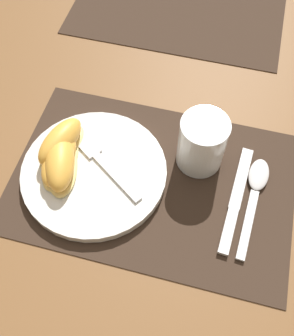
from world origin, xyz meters
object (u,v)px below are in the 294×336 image
object	(u,v)px
plate	(94,172)
knife	(236,201)
spoon	(256,187)
juice_glass	(201,145)
citrus_wedge_1	(59,158)
citrus_wedge_2	(60,163)
citrus_wedge_0	(61,143)
fork	(99,158)

from	to	relation	value
plate	knife	xyz separation A→B (m)	(0.24, 0.01, -0.01)
plate	knife	bearing A→B (deg)	2.15
spoon	knife	bearing A→B (deg)	-131.64
plate	juice_glass	xyz separation A→B (m)	(0.17, 0.08, 0.04)
knife	citrus_wedge_1	distance (m)	0.30
plate	citrus_wedge_2	bearing A→B (deg)	-167.74
citrus_wedge_2	citrus_wedge_0	bearing A→B (deg)	110.18
knife	fork	size ratio (longest dim) A/B	1.24
knife	citrus_wedge_2	xyz separation A→B (m)	(-0.29, -0.02, 0.03)
plate	citrus_wedge_0	xyz separation A→B (m)	(-0.07, 0.03, 0.03)
juice_glass	citrus_wedge_0	distance (m)	0.24
knife	fork	bearing A→B (deg)	176.65
citrus_wedge_1	knife	bearing A→B (deg)	1.81
spoon	fork	size ratio (longest dim) A/B	1.16
plate	citrus_wedge_2	size ratio (longest dim) A/B	1.95
plate	citrus_wedge_0	world-z (taller)	citrus_wedge_0
plate	spoon	world-z (taller)	plate
juice_glass	citrus_wedge_1	distance (m)	0.24
citrus_wedge_0	citrus_wedge_2	size ratio (longest dim) A/B	0.93
plate	spoon	bearing A→B (deg)	8.84
juice_glass	citrus_wedge_2	bearing A→B (deg)	-158.35
fork	citrus_wedge_2	bearing A→B (deg)	-147.25
spoon	fork	world-z (taller)	fork
juice_glass	citrus_wedge_0	bearing A→B (deg)	-167.98
citrus_wedge_0	juice_glass	bearing A→B (deg)	12.02
citrus_wedge_0	citrus_wedge_1	distance (m)	0.03
juice_glass	fork	bearing A→B (deg)	-162.39
fork	citrus_wedge_2	distance (m)	0.07
knife	citrus_wedge_1	xyz separation A→B (m)	(-0.30, -0.01, 0.03)
juice_glass	citrus_wedge_2	xyz separation A→B (m)	(-0.22, -0.09, -0.01)
citrus_wedge_1	citrus_wedge_2	xyz separation A→B (m)	(0.01, -0.01, 0.00)
fork	citrus_wedge_0	size ratio (longest dim) A/B	1.39
juice_glass	spoon	size ratio (longest dim) A/B	0.53
fork	citrus_wedge_2	xyz separation A→B (m)	(-0.05, -0.03, 0.02)
citrus_wedge_0	spoon	bearing A→B (deg)	2.73
knife	spoon	distance (m)	0.04
citrus_wedge_1	juice_glass	bearing A→B (deg)	18.64
juice_glass	citrus_wedge_0	xyz separation A→B (m)	(-0.23, -0.05, -0.01)
knife	citrus_wedge_1	bearing A→B (deg)	-178.19
knife	citrus_wedge_1	world-z (taller)	citrus_wedge_1
citrus_wedge_1	citrus_wedge_2	world-z (taller)	citrus_wedge_2
juice_glass	spoon	xyz separation A→B (m)	(0.10, -0.03, -0.04)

